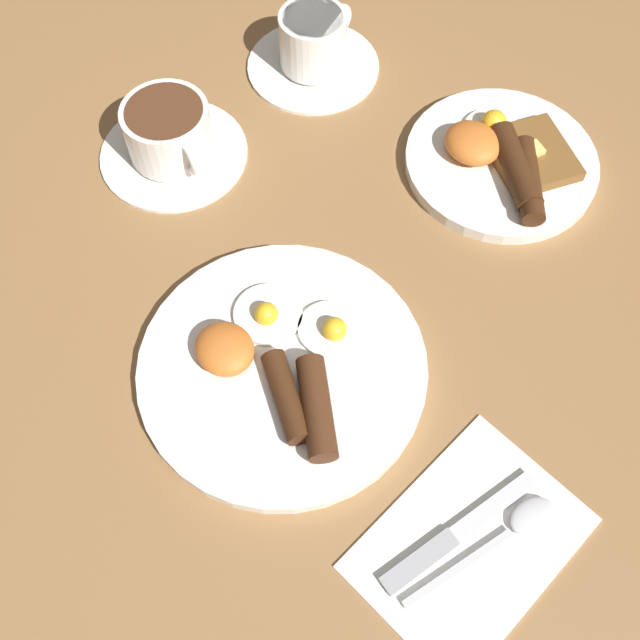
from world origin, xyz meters
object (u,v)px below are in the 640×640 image
(breakfast_plate_far, at_px, (503,159))
(knife, at_px, (452,537))
(teacup_far, at_px, (314,48))
(teacup_near, at_px, (170,137))
(spoon, at_px, (517,528))
(breakfast_plate_near, at_px, (282,367))

(breakfast_plate_far, relative_size, knife, 1.30)
(breakfast_plate_far, relative_size, teacup_far, 1.33)
(breakfast_plate_far, relative_size, teacup_near, 1.28)
(breakfast_plate_far, relative_size, spoon, 1.37)
(breakfast_plate_near, relative_size, spoon, 1.76)
(breakfast_plate_far, height_order, teacup_far, teacup_far)
(breakfast_plate_far, height_order, spoon, breakfast_plate_far)
(breakfast_plate_far, bearing_deg, breakfast_plate_near, -82.87)
(teacup_far, relative_size, knife, 0.98)
(breakfast_plate_far, bearing_deg, teacup_far, -166.65)
(breakfast_plate_far, distance_m, teacup_far, 0.27)
(breakfast_plate_far, xyz_separation_m, teacup_near, (-0.25, -0.28, 0.02))
(breakfast_plate_near, distance_m, teacup_near, 0.31)
(breakfast_plate_near, bearing_deg, spoon, 14.26)
(teacup_near, height_order, spoon, teacup_near)
(teacup_near, height_order, teacup_far, teacup_far)
(teacup_far, bearing_deg, teacup_near, -87.48)
(breakfast_plate_far, bearing_deg, knife, -51.91)
(spoon, bearing_deg, knife, 155.87)
(teacup_near, xyz_separation_m, knife, (0.52, -0.06, -0.02))
(teacup_far, distance_m, spoon, 0.60)
(knife, bearing_deg, teacup_far, 67.23)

